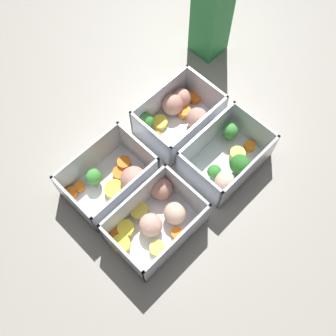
% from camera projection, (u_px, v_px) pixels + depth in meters
% --- Properties ---
extents(ground_plane, '(4.00, 4.00, 0.00)m').
position_uv_depth(ground_plane, '(168.00, 174.00, 0.78)').
color(ground_plane, gray).
extents(container_near_left, '(0.18, 0.13, 0.08)m').
position_uv_depth(container_near_left, '(156.00, 218.00, 0.72)').
color(container_near_left, silver).
rests_on(container_near_left, ground_plane).
extents(container_near_right, '(0.16, 0.12, 0.08)m').
position_uv_depth(container_near_right, '(228.00, 159.00, 0.77)').
color(container_near_right, silver).
rests_on(container_near_right, ground_plane).
extents(container_far_left, '(0.16, 0.12, 0.08)m').
position_uv_depth(container_far_left, '(114.00, 180.00, 0.75)').
color(container_far_left, silver).
rests_on(container_far_left, ground_plane).
extents(container_far_right, '(0.17, 0.12, 0.08)m').
position_uv_depth(container_far_right, '(179.00, 114.00, 0.81)').
color(container_far_right, silver).
rests_on(container_far_right, ground_plane).
extents(juice_carton, '(0.07, 0.07, 0.20)m').
position_uv_depth(juice_carton, '(211.00, 17.00, 0.84)').
color(juice_carton, green).
rests_on(juice_carton, ground_plane).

